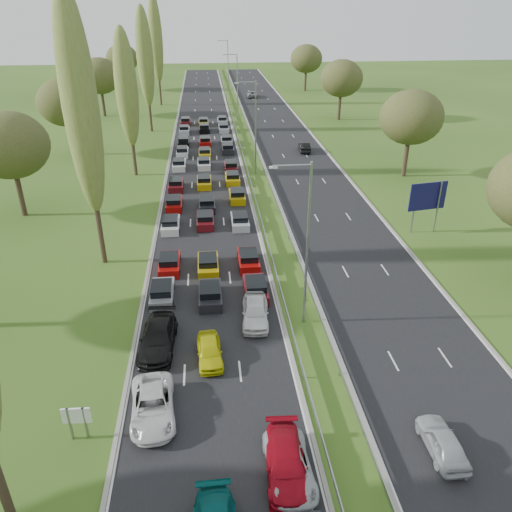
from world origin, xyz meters
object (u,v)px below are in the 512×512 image
info_sign (77,419)px  direction_sign (427,198)px  near_car_3 (158,338)px  near_car_2 (153,406)px

info_sign → direction_sign: size_ratio=0.40×
near_car_3 → direction_sign: direction_sign is taller
near_car_2 → near_car_3: 6.21m
near_car_2 → info_sign: info_sign is taller
near_car_3 → direction_sign: size_ratio=1.07×
near_car_3 → info_sign: bearing=-112.2°
info_sign → direction_sign: direction_sign is taller
info_sign → near_car_3: bearing=64.1°
near_car_2 → info_sign: size_ratio=2.47×
near_car_2 → direction_sign: bearing=37.4°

